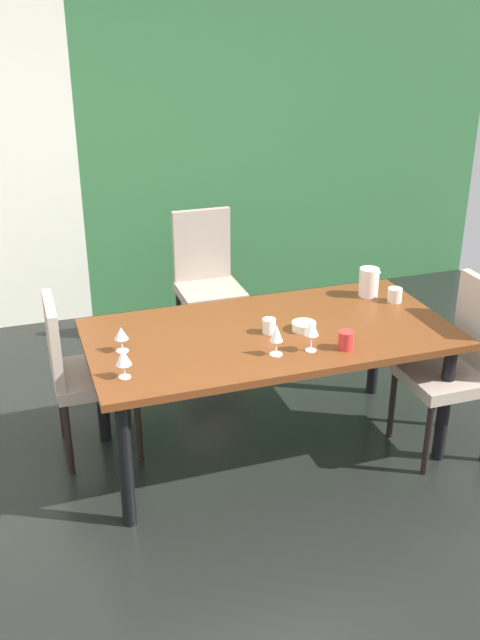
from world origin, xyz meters
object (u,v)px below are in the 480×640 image
at_px(cup_left, 395,295).
at_px(cup_near_shelf, 269,326).
at_px(dining_table, 270,344).
at_px(pitcher_center, 369,282).
at_px(wine_glass_south, 121,334).
at_px(serving_bowl_rear, 304,326).
at_px(wine_glass_front, 123,358).
at_px(chair_head_far, 207,276).
at_px(wine_glass_near_window, 312,328).
at_px(wine_glass_east, 276,334).
at_px(cup_north, 346,340).
at_px(chair_right_near, 459,360).
at_px(chair_left_far, 80,367).

xyz_separation_m(cup_left, cup_near_shelf, (-0.85, -0.17, -0.00)).
bearing_deg(dining_table, pitcher_center, 21.05).
height_order(wine_glass_south, serving_bowl_rear, wine_glass_south).
height_order(wine_glass_front, pitcher_center, pitcher_center).
distance_m(chair_head_far, serving_bowl_rear, 1.45).
height_order(wine_glass_near_window, cup_near_shelf, wine_glass_near_window).
bearing_deg(wine_glass_south, cup_near_shelf, -2.07).
relative_size(chair_head_far, wine_glass_front, 6.94).
xyz_separation_m(wine_glass_east, cup_north, (0.36, -0.05, -0.07)).
bearing_deg(cup_north, pitcher_center, 53.58).
distance_m(dining_table, chair_head_far, 1.39).
xyz_separation_m(chair_right_near, cup_left, (-0.16, 0.46, 0.23)).
xyz_separation_m(cup_north, pitcher_center, (0.45, 0.60, 0.04)).
height_order(dining_table, wine_glass_east, wine_glass_east).
bearing_deg(dining_table, chair_left_far, 162.72).
height_order(wine_glass_near_window, wine_glass_east, wine_glass_near_window).
xyz_separation_m(chair_head_far, wine_glass_east, (-0.11, -1.65, 0.30)).
distance_m(chair_head_far, pitcher_center, 1.33).
distance_m(chair_left_far, cup_left, 1.85).
relative_size(wine_glass_south, cup_left, 1.57).
xyz_separation_m(chair_head_far, chair_right_near, (0.96, -1.69, -0.01)).
bearing_deg(wine_glass_front, chair_head_far, 62.19).
height_order(chair_right_near, cup_north, chair_right_near).
xyz_separation_m(wine_glass_front, cup_left, (1.67, 0.42, -0.06)).
distance_m(wine_glass_near_window, wine_glass_south, 0.95).
height_order(dining_table, chair_head_far, chair_head_far).
bearing_deg(cup_left, wine_glass_near_window, -148.97).
distance_m(chair_right_near, cup_north, 0.75).
bearing_deg(chair_head_far, cup_near_shelf, 87.84).
relative_size(wine_glass_south, cup_north, 1.40).
distance_m(chair_left_far, wine_glass_east, 1.13).
relative_size(chair_head_far, pitcher_center, 5.87).
xyz_separation_m(chair_head_far, pitcher_center, (0.69, -1.10, 0.27)).
bearing_deg(chair_right_near, dining_table, 72.83).
xyz_separation_m(chair_left_far, pitcher_center, (1.72, -0.03, 0.30)).
height_order(cup_left, pitcher_center, pitcher_center).
height_order(chair_right_near, wine_glass_near_window, chair_right_near).
distance_m(dining_table, cup_north, 0.45).
relative_size(cup_left, cup_north, 0.89).
height_order(wine_glass_front, serving_bowl_rear, wine_glass_front).
xyz_separation_m(chair_left_far, wine_glass_east, (0.92, -0.58, 0.33)).
relative_size(serving_bowl_rear, cup_left, 1.56).
relative_size(wine_glass_front, cup_left, 1.75).
relative_size(chair_head_far, cup_left, 12.16).
bearing_deg(pitcher_center, chair_right_near, -65.95).
height_order(wine_glass_east, cup_left, wine_glass_east).
bearing_deg(cup_near_shelf, wine_glass_front, -163.11).
bearing_deg(serving_bowl_rear, chair_right_near, -17.62).
bearing_deg(chair_head_far, dining_table, 88.44).
bearing_deg(wine_glass_south, wine_glass_near_window, -18.12).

